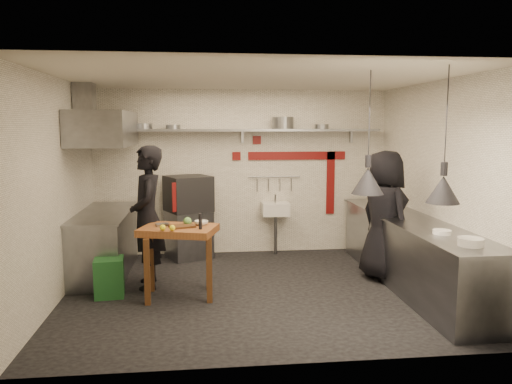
{
  "coord_description": "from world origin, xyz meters",
  "views": [
    {
      "loc": [
        -0.71,
        -6.41,
        2.19
      ],
      "look_at": [
        0.04,
        0.3,
        1.3
      ],
      "focal_mm": 35.0,
      "sensor_mm": 36.0,
      "label": 1
    }
  ],
  "objects": [
    {
      "name": "pan_right",
      "position": [
        1.34,
        1.92,
        2.18
      ],
      "size": [
        0.26,
        0.26,
        0.08
      ],
      "primitive_type": "cylinder",
      "rotation": [
        0.0,
        0.0,
        0.1
      ],
      "color": "slate",
      "rests_on": "back_shelf"
    },
    {
      "name": "prep_table",
      "position": [
        -1.0,
        -0.12,
        0.46
      ],
      "size": [
        1.06,
        0.87,
        0.92
      ],
      "primitive_type": null,
      "rotation": [
        0.0,
        0.0,
        -0.28
      ],
      "color": "brown",
      "rests_on": "floor"
    },
    {
      "name": "lemon_b",
      "position": [
        -1.06,
        -0.37,
        0.96
      ],
      "size": [
        0.07,
        0.07,
        0.07
      ],
      "primitive_type": "sphere",
      "rotation": [
        0.0,
        0.0,
        0.03
      ],
      "color": "yellow",
      "rests_on": "prep_table"
    },
    {
      "name": "shelf_bracket_left",
      "position": [
        -1.9,
        2.07,
        2.02
      ],
      "size": [
        0.04,
        0.06,
        0.24
      ],
      "primitive_type": "cube",
      "color": "slate",
      "rests_on": "wall_back"
    },
    {
      "name": "sink_drain",
      "position": [
        0.55,
        1.88,
        0.34
      ],
      "size": [
        0.06,
        0.06,
        0.66
      ],
      "primitive_type": "cylinder",
      "color": "slate",
      "rests_on": "floor"
    },
    {
      "name": "shelf_bracket_mid",
      "position": [
        0.0,
        2.07,
        2.02
      ],
      "size": [
        0.04,
        0.06,
        0.24
      ],
      "primitive_type": "cube",
      "color": "slate",
      "rests_on": "wall_back"
    },
    {
      "name": "red_tile_b",
      "position": [
        -0.1,
        2.08,
        1.68
      ],
      "size": [
        0.14,
        0.02,
        0.14
      ],
      "primitive_type": "cube",
      "color": "maroon",
      "rests_on": "wall_back"
    },
    {
      "name": "pan_far_left",
      "position": [
        -1.63,
        1.92,
        2.19
      ],
      "size": [
        0.37,
        0.37,
        0.09
      ],
      "primitive_type": "cylinder",
      "rotation": [
        0.0,
        0.0,
        -0.33
      ],
      "color": "slate",
      "rests_on": "back_shelf"
    },
    {
      "name": "red_band_horiz",
      "position": [
        0.95,
        2.08,
        1.68
      ],
      "size": [
        1.7,
        0.02,
        0.14
      ],
      "primitive_type": "cube",
      "color": "maroon",
      "rests_on": "wall_back"
    },
    {
      "name": "counter_right_top",
      "position": [
        2.15,
        0.0,
        0.92
      ],
      "size": [
        0.76,
        3.9,
        0.03
      ],
      "primitive_type": "cube",
      "color": "slate",
      "rests_on": "counter_right"
    },
    {
      "name": "wall_back",
      "position": [
        0.0,
        2.1,
        1.4
      ],
      "size": [
        5.0,
        0.04,
        2.8
      ],
      "primitive_type": "cube",
      "color": "white",
      "rests_on": "floor"
    },
    {
      "name": "hood_duct",
      "position": [
        -2.35,
        1.05,
        2.55
      ],
      "size": [
        0.28,
        0.28,
        0.5
      ],
      "primitive_type": "cube",
      "color": "slate",
      "rests_on": "ceiling"
    },
    {
      "name": "veg_ball",
      "position": [
        -0.89,
        -0.03,
        0.97
      ],
      "size": [
        0.13,
        0.13,
        0.11
      ],
      "primitive_type": "sphere",
      "rotation": [
        0.0,
        0.0,
        0.27
      ],
      "color": "#5B9344",
      "rests_on": "prep_table"
    },
    {
      "name": "ceiling",
      "position": [
        0.0,
        0.0,
        2.8
      ],
      "size": [
        5.0,
        5.0,
        0.0
      ],
      "primitive_type": "plane",
      "color": "silver",
      "rests_on": "floor"
    },
    {
      "name": "small_bowl_right",
      "position": [
        2.1,
        -0.94,
        0.96
      ],
      "size": [
        0.28,
        0.28,
        0.05
      ],
      "primitive_type": "cylinder",
      "rotation": [
        0.0,
        0.0,
        0.39
      ],
      "color": "silver",
      "rests_on": "counter_right_top"
    },
    {
      "name": "floor",
      "position": [
        0.0,
        0.0,
        0.0
      ],
      "size": [
        5.0,
        5.0,
        0.0
      ],
      "primitive_type": "plane",
      "color": "black",
      "rests_on": "ground"
    },
    {
      "name": "shelf_bracket_right",
      "position": [
        1.9,
        2.07,
        2.02
      ],
      "size": [
        0.04,
        0.06,
        0.24
      ],
      "primitive_type": "cube",
      "color": "slate",
      "rests_on": "wall_back"
    },
    {
      "name": "red_band_vert",
      "position": [
        1.55,
        2.08,
        1.2
      ],
      "size": [
        0.14,
        0.02,
        1.1
      ],
      "primitive_type": "cube",
      "color": "maroon",
      "rests_on": "wall_back"
    },
    {
      "name": "counter_right",
      "position": [
        2.15,
        0.0,
        0.45
      ],
      "size": [
        0.7,
        3.8,
        0.9
      ],
      "primitive_type": "cube",
      "color": "slate",
      "rests_on": "floor"
    },
    {
      "name": "lemon_a",
      "position": [
        -1.18,
        -0.35,
        0.96
      ],
      "size": [
        0.08,
        0.08,
        0.07
      ],
      "primitive_type": "sphere",
      "rotation": [
        0.0,
        0.0,
        0.06
      ],
      "color": "yellow",
      "rests_on": "prep_table"
    },
    {
      "name": "wall_front",
      "position": [
        0.0,
        -2.1,
        1.4
      ],
      "size": [
        5.0,
        0.04,
        2.8
      ],
      "primitive_type": "cube",
      "color": "white",
      "rests_on": "floor"
    },
    {
      "name": "counter_left_top",
      "position": [
        -2.15,
        1.05,
        0.92
      ],
      "size": [
        0.76,
        2.0,
        0.03
      ],
      "primitive_type": "cube",
      "color": "slate",
      "rests_on": "counter_left"
    },
    {
      "name": "back_shelf",
      "position": [
        0.0,
        1.92,
        2.12
      ],
      "size": [
        4.6,
        0.34,
        0.04
      ],
      "primitive_type": "cube",
      "color": "slate",
      "rests_on": "wall_back"
    },
    {
      "name": "bowl",
      "position": [
        -0.71,
        -0.03,
        0.95
      ],
      "size": [
        0.22,
        0.22,
        0.06
      ],
      "primitive_type": "imported",
      "rotation": [
        0.0,
        0.0,
        0.23
      ],
      "color": "silver",
      "rests_on": "prep_table"
    },
    {
      "name": "red_tile_a",
      "position": [
        0.25,
        2.08,
        1.95
      ],
      "size": [
        0.14,
        0.02,
        0.14
      ],
      "primitive_type": "cube",
      "color": "maroon",
      "rests_on": "wall_back"
    },
    {
      "name": "sink_tap",
      "position": [
        0.55,
        1.92,
        0.96
      ],
      "size": [
        0.03,
        0.03,
        0.14
      ],
      "primitive_type": "cylinder",
      "color": "slate",
      "rests_on": "hand_sink"
    },
    {
      "name": "chef_right",
      "position": [
        1.87,
        0.32,
        0.93
      ],
      "size": [
        0.85,
        1.05,
        1.85
      ],
      "primitive_type": "imported",
      "rotation": [
        0.0,
        0.0,
        1.89
      ],
      "color": "black",
      "rests_on": "floor"
    },
    {
      "name": "oven_stand",
      "position": [
        -0.92,
        1.81,
        0.4
      ],
      "size": [
        0.84,
        0.81,
        0.8
      ],
      "primitive_type": "cube",
      "rotation": [
        0.0,
        0.0,
        0.43
      ],
      "color": "slate",
      "rests_on": "floor"
    },
    {
      "name": "counter_left",
      "position": [
        -2.15,
        1.05,
        0.45
      ],
      "size": [
        0.7,
        1.9,
        0.9
      ],
      "primitive_type": "cube",
      "color": "slate",
      "rests_on": "floor"
    },
    {
      "name": "pan_mid_left",
      "position": [
        -1.15,
        1.92,
        2.18
      ],
      "size": [
        0.27,
        0.27,
        0.07
      ],
      "primitive_type": "cylinder",
      "rotation": [
        0.0,
        0.0,
        0.16
      ],
      "color": "slate",
      "rests_on": "back_shelf"
    },
    {
      "name": "green_bin",
      "position": [
        -1.91,
        0.0,
        0.25
      ],
      "size": [
        0.4,
        0.4,
        0.5
      ],
      "primitive_type": "cube",
      "rotation": [
        0.0,
        0.0,
        0.11
      ],
      "color": "#1B5323",
      "rests_on": "floor"
    },
    {
      "name": "utensil_rail",
      "position": [
        0.55,
        2.06,
        1.32
      ],
      "size": [
        0.9,
        0.02,
        0.02
      ],
      "primitive_type": "cylinder",
      "rotation": [
        0.0,
        1.57,
        0.0
      ],
      "color": "slate",
      "rests_on": "wall_back"
    },
    {
      "name": "chef_left",
      "position": [
        -1.44,
        0.35,
        0.97
      ],
      "size": [
        0.55,
        0.76,
        1.93
      ],
      "primitive_type": "imported",
      "rotation": [
        0.0,
        0.0,
        -1.44
      ],
      "color": "black",
      "rests_on": "floor"
    },
    {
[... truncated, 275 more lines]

